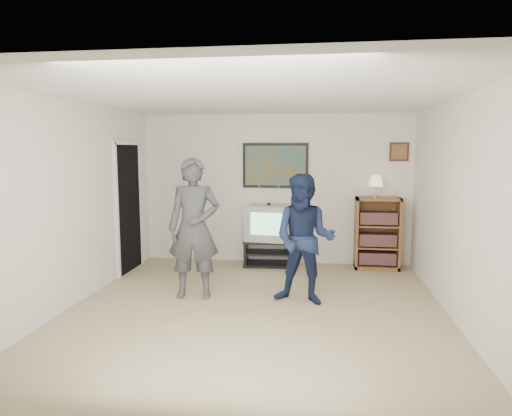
% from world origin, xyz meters
% --- Properties ---
extents(room_shell, '(4.51, 5.00, 2.51)m').
position_xyz_m(room_shell, '(0.00, 0.35, 1.25)').
color(room_shell, '#957E5F').
rests_on(room_shell, ground).
extents(media_stand, '(0.89, 0.53, 0.43)m').
position_xyz_m(media_stand, '(-0.05, 2.23, 0.22)').
color(media_stand, black).
rests_on(media_stand, room_shell).
extents(crt_television, '(0.75, 0.66, 0.58)m').
position_xyz_m(crt_television, '(-0.08, 2.23, 0.72)').
color(crt_television, '#A8A9A4').
rests_on(crt_television, media_stand).
extents(bookshelf, '(0.70, 0.40, 1.15)m').
position_xyz_m(bookshelf, '(1.67, 2.28, 0.58)').
color(bookshelf, brown).
rests_on(bookshelf, room_shell).
extents(table_lamp, '(0.22, 0.22, 0.35)m').
position_xyz_m(table_lamp, '(1.64, 2.31, 1.33)').
color(table_lamp, beige).
rests_on(table_lamp, bookshelf).
extents(person_tall, '(0.71, 0.51, 1.82)m').
position_xyz_m(person_tall, '(-0.86, 0.47, 0.91)').
color(person_tall, '#3D3D40').
rests_on(person_tall, room_shell).
extents(person_short, '(0.90, 0.76, 1.62)m').
position_xyz_m(person_short, '(0.56, 0.42, 0.81)').
color(person_short, '#161F3D').
rests_on(person_short, room_shell).
extents(controller_left, '(0.04, 0.12, 0.04)m').
position_xyz_m(controller_left, '(-0.83, 0.67, 1.17)').
color(controller_left, white).
rests_on(controller_left, person_tall).
extents(controller_right, '(0.06, 0.14, 0.04)m').
position_xyz_m(controller_right, '(0.62, 0.67, 1.03)').
color(controller_right, white).
rests_on(controller_right, person_short).
extents(poster, '(1.10, 0.03, 0.75)m').
position_xyz_m(poster, '(0.00, 2.48, 1.65)').
color(poster, black).
rests_on(poster, room_shell).
extents(air_vent, '(0.28, 0.02, 0.14)m').
position_xyz_m(air_vent, '(-0.55, 2.48, 1.95)').
color(air_vent, white).
rests_on(air_vent, room_shell).
extents(small_picture, '(0.30, 0.03, 0.30)m').
position_xyz_m(small_picture, '(2.00, 2.48, 1.88)').
color(small_picture, black).
rests_on(small_picture, room_shell).
extents(doorway, '(0.03, 0.85, 2.00)m').
position_xyz_m(doorway, '(-2.23, 1.60, 1.00)').
color(doorway, black).
rests_on(doorway, room_shell).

